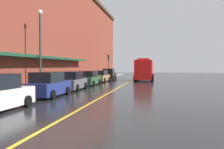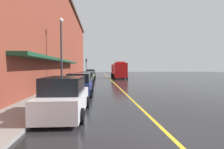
{
  "view_description": "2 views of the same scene",
  "coord_description": "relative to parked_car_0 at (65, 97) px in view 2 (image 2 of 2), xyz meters",
  "views": [
    {
      "loc": [
        3.95,
        -7.57,
        2.24
      ],
      "look_at": [
        -1.3,
        21.2,
        1.26
      ],
      "focal_mm": 39.56,
      "sensor_mm": 36.0,
      "label": 1
    },
    {
      "loc": [
        -2.42,
        -5.11,
        2.32
      ],
      "look_at": [
        0.25,
        27.23,
        0.95
      ],
      "focal_mm": 27.87,
      "sensor_mm": 36.0,
      "label": 2
    }
  ],
  "objects": [
    {
      "name": "ground_plane",
      "position": [
        4.0,
        21.62,
        -0.86
      ],
      "size": [
        112.0,
        112.0,
        0.0
      ],
      "primitive_type": "plane",
      "color": "#232326"
    },
    {
      "name": "sidewalk_left",
      "position": [
        -2.2,
        21.62,
        -0.79
      ],
      "size": [
        2.4,
        70.0,
        0.15
      ],
      "primitive_type": "cube",
      "color": "gray",
      "rests_on": "ground"
    },
    {
      "name": "lane_center_stripe",
      "position": [
        4.0,
        21.62,
        -0.86
      ],
      "size": [
        0.16,
        70.0,
        0.01
      ],
      "primitive_type": "cube",
      "color": "gold",
      "rests_on": "ground"
    },
    {
      "name": "brick_building_left",
      "position": [
        -7.84,
        20.62,
        6.52
      ],
      "size": [
        10.06,
        64.0,
        14.74
      ],
      "color": "brown",
      "rests_on": "ground"
    },
    {
      "name": "parked_car_0",
      "position": [
        0.0,
        0.0,
        0.0
      ],
      "size": [
        2.18,
        4.59,
        1.86
      ],
      "rotation": [
        0.0,
        0.0,
        1.55
      ],
      "color": "silver",
      "rests_on": "ground"
    },
    {
      "name": "parked_car_1",
      "position": [
        0.09,
        5.96,
        -0.02
      ],
      "size": [
        2.13,
        4.43,
        1.82
      ],
      "rotation": [
        0.0,
        0.0,
        1.56
      ],
      "color": "navy",
      "rests_on": "ground"
    },
    {
      "name": "parked_car_2",
      "position": [
        0.02,
        11.19,
        -0.05
      ],
      "size": [
        2.23,
        4.62,
        1.74
      ],
      "rotation": [
        0.0,
        0.0,
        1.61
      ],
      "color": "#595B60",
      "rests_on": "ground"
    },
    {
      "name": "parked_car_3",
      "position": [
        0.03,
        17.21,
        -0.07
      ],
      "size": [
        2.06,
        4.76,
        1.7
      ],
      "rotation": [
        0.0,
        0.0,
        1.57
      ],
      "color": "#2D5133",
      "rests_on": "ground"
    },
    {
      "name": "parked_car_4",
      "position": [
        0.06,
        23.39,
        -0.09
      ],
      "size": [
        2.07,
        4.39,
        1.64
      ],
      "rotation": [
        0.0,
        0.0,
        1.53
      ],
      "color": "#A5844C",
      "rests_on": "ground"
    },
    {
      "name": "parked_car_5",
      "position": [
        0.07,
        29.46,
        -0.0
      ],
      "size": [
        2.2,
        4.66,
        1.85
      ],
      "rotation": [
        0.0,
        0.0,
        1.6
      ],
      "color": "black",
      "rests_on": "ground"
    },
    {
      "name": "fire_truck",
      "position": [
        6.01,
        27.93,
        0.75
      ],
      "size": [
        2.84,
        8.31,
        3.39
      ],
      "rotation": [
        0.0,
        0.0,
        -1.58
      ],
      "color": "red",
      "rests_on": "ground"
    },
    {
      "name": "parking_meter_0",
      "position": [
        -1.35,
        0.57,
        0.2
      ],
      "size": [
        0.14,
        0.18,
        1.33
      ],
      "color": "#4C4C51",
      "rests_on": "sidewalk_left"
    },
    {
      "name": "parking_meter_1",
      "position": [
        -1.35,
        9.8,
        0.2
      ],
      "size": [
        0.14,
        0.18,
        1.33
      ],
      "color": "#4C4C51",
      "rests_on": "sidewalk_left"
    },
    {
      "name": "parking_meter_2",
      "position": [
        -1.35,
        15.4,
        0.2
      ],
      "size": [
        0.14,
        0.18,
        1.33
      ],
      "color": "#4C4C51",
      "rests_on": "sidewalk_left"
    },
    {
      "name": "parking_meter_3",
      "position": [
        -1.35,
        14.59,
        0.2
      ],
      "size": [
        0.14,
        0.18,
        1.33
      ],
      "color": "#4C4C51",
      "rests_on": "sidewalk_left"
    },
    {
      "name": "street_lamp_left",
      "position": [
        -1.95,
        8.87,
        3.54
      ],
      "size": [
        0.44,
        0.44,
        6.94
      ],
      "color": "#33383D",
      "rests_on": "sidewalk_left"
    },
    {
      "name": "traffic_light_near",
      "position": [
        -1.29,
        35.91,
        2.29
      ],
      "size": [
        0.38,
        0.36,
        4.3
      ],
      "color": "#232326",
      "rests_on": "sidewalk_left"
    }
  ]
}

